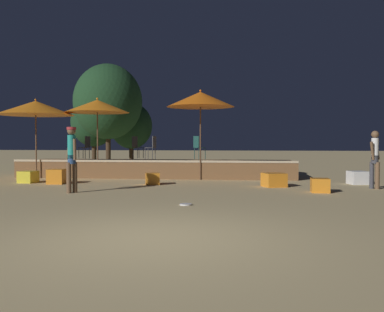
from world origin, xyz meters
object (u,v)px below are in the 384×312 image
(patio_umbrella_1, at_px, (97,106))
(background_tree_0, at_px, (94,122))
(bistro_chair_1, at_px, (152,145))
(person_1, at_px, (375,157))
(patio_umbrella_2, at_px, (36,108))
(person_0, at_px, (72,155))
(cube_seat_2, at_px, (152,179))
(cube_seat_4, at_px, (28,177))
(bistro_chair_3, at_px, (198,145))
(cube_seat_3, at_px, (320,185))
(bistro_chair_0, at_px, (86,145))
(cube_seat_5, at_px, (274,180))
(background_tree_2, at_px, (131,126))
(bistro_chair_2, at_px, (136,145))
(cube_seat_0, at_px, (57,176))
(frisbee_disc, at_px, (186,204))
(patio_umbrella_0, at_px, (200,99))
(cube_seat_1, at_px, (358,178))

(patio_umbrella_1, height_order, background_tree_0, background_tree_0)
(bistro_chair_1, height_order, background_tree_0, background_tree_0)
(person_1, height_order, bistro_chair_1, person_1)
(patio_umbrella_2, distance_m, person_0, 5.52)
(cube_seat_2, height_order, cube_seat_4, cube_seat_4)
(bistro_chair_3, bearing_deg, person_1, -161.77)
(cube_seat_3, bearing_deg, cube_seat_4, 169.94)
(cube_seat_4, bearing_deg, bistro_chair_0, 73.00)
(bistro_chair_1, bearing_deg, cube_seat_5, 66.56)
(bistro_chair_1, relative_size, background_tree_2, 0.24)
(bistro_chair_0, xyz_separation_m, background_tree_0, (-2.88, 9.02, 1.37))
(cube_seat_2, xyz_separation_m, bistro_chair_2, (-1.46, 3.71, 1.06))
(cube_seat_0, distance_m, frisbee_disc, 6.42)
(patio_umbrella_2, distance_m, background_tree_2, 10.42)
(bistro_chair_2, xyz_separation_m, bistro_chair_3, (2.64, -0.76, 0.00))
(person_0, relative_size, background_tree_2, 0.48)
(patio_umbrella_0, height_order, cube_seat_5, patio_umbrella_0)
(cube_seat_4, bearing_deg, person_0, -44.54)
(person_0, height_order, background_tree_0, background_tree_0)
(cube_seat_0, xyz_separation_m, bistro_chair_0, (-0.21, 3.21, 1.01))
(patio_umbrella_2, xyz_separation_m, bistro_chair_2, (3.40, 1.89, -1.41))
(bistro_chair_1, bearing_deg, person_0, -2.95)
(person_0, xyz_separation_m, bistro_chair_0, (-1.69, 5.55, 0.22))
(cube_seat_3, distance_m, bistro_chair_3, 5.97)
(person_1, height_order, bistro_chair_0, person_1)
(cube_seat_5, distance_m, frisbee_disc, 4.66)
(patio_umbrella_2, relative_size, cube_seat_3, 5.99)
(patio_umbrella_2, height_order, bistro_chair_0, patio_umbrella_2)
(bistro_chair_1, distance_m, bistro_chair_2, 1.34)
(cube_seat_2, bearing_deg, bistro_chair_2, 111.50)
(bistro_chair_0, bearing_deg, patio_umbrella_2, -35.29)
(cube_seat_0, distance_m, person_1, 9.98)
(bistro_chair_1, height_order, background_tree_2, background_tree_2)
(patio_umbrella_2, height_order, frisbee_disc, patio_umbrella_2)
(cube_seat_2, relative_size, bistro_chair_2, 0.60)
(cube_seat_4, relative_size, bistro_chair_3, 0.65)
(cube_seat_1, relative_size, bistro_chair_3, 0.72)
(cube_seat_5, distance_m, bistro_chair_0, 8.05)
(bistro_chair_1, bearing_deg, person_1, 76.47)
(cube_seat_0, relative_size, cube_seat_1, 0.85)
(cube_seat_0, distance_m, bistro_chair_0, 3.37)
(cube_seat_5, bearing_deg, cube_seat_0, 179.10)
(patio_umbrella_1, bearing_deg, background_tree_0, 110.34)
(person_1, relative_size, bistro_chair_2, 1.91)
(bistro_chair_1, bearing_deg, cube_seat_1, 85.97)
(bistro_chair_0, xyz_separation_m, background_tree_2, (-0.51, 9.06, 1.10))
(cube_seat_5, height_order, background_tree_2, background_tree_2)
(cube_seat_3, xyz_separation_m, bistro_chair_3, (-3.83, 4.45, 1.06))
(background_tree_0, bearing_deg, person_1, -43.98)
(cube_seat_5, bearing_deg, background_tree_2, 122.12)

